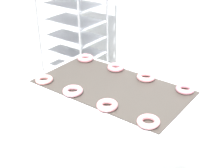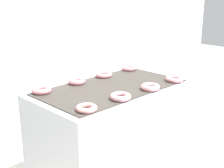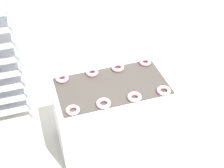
% 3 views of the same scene
% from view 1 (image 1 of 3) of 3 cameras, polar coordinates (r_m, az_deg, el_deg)
% --- Properties ---
extents(fryer_machine, '(1.27, 0.72, 0.87)m').
position_cam_1_polar(fryer_machine, '(2.66, 0.00, -8.67)').
color(fryer_machine, '#B7BABF').
rests_on(fryer_machine, ground_plane).
extents(baking_rack_cart, '(0.68, 0.51, 1.66)m').
position_cam_1_polar(baking_rack_cart, '(3.78, -7.18, 9.82)').
color(baking_rack_cart, gray).
rests_on(baking_rack_cart, ground_plane).
extents(donut_near_left, '(0.14, 0.14, 0.04)m').
position_cam_1_polar(donut_near_left, '(2.54, -12.31, 0.80)').
color(donut_near_left, pink).
rests_on(donut_near_left, fryer_machine).
extents(donut_near_midleft, '(0.15, 0.15, 0.04)m').
position_cam_1_polar(donut_near_midleft, '(2.33, -7.19, -1.26)').
color(donut_near_midleft, pink).
rests_on(donut_near_midleft, fryer_machine).
extents(donut_near_midright, '(0.15, 0.15, 0.04)m').
position_cam_1_polar(donut_near_midright, '(2.15, -0.88, -3.88)').
color(donut_near_midright, pink).
rests_on(donut_near_midright, fryer_machine).
extents(donut_near_right, '(0.15, 0.15, 0.04)m').
position_cam_1_polar(donut_near_right, '(2.00, 6.67, -6.82)').
color(donut_near_right, '#D2858B').
rests_on(donut_near_right, fryer_machine).
extents(donut_far_left, '(0.15, 0.15, 0.04)m').
position_cam_1_polar(donut_far_left, '(2.87, -4.86, 4.74)').
color(donut_far_left, pink).
rests_on(donut_far_left, fryer_machine).
extents(donut_far_midleft, '(0.14, 0.14, 0.04)m').
position_cam_1_polar(donut_far_midleft, '(2.68, 0.70, 3.06)').
color(donut_far_midleft, pink).
rests_on(donut_far_midleft, fryer_machine).
extents(donut_far_midright, '(0.15, 0.15, 0.04)m').
position_cam_1_polar(donut_far_midright, '(2.53, 6.25, 1.28)').
color(donut_far_midright, pink).
rests_on(donut_far_midright, fryer_machine).
extents(donut_far_right, '(0.14, 0.14, 0.04)m').
position_cam_1_polar(donut_far_right, '(2.41, 13.23, -0.89)').
color(donut_far_right, pink).
rests_on(donut_far_right, fryer_machine).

